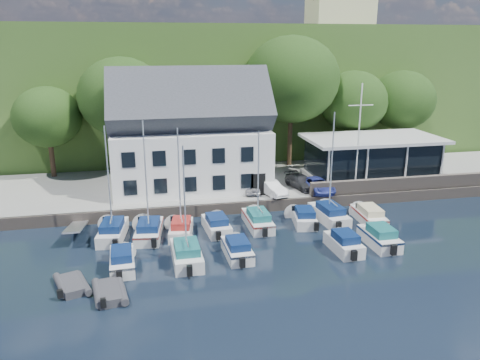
{
  "coord_description": "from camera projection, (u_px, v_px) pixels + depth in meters",
  "views": [
    {
      "loc": [
        -10.98,
        -25.87,
        14.09
      ],
      "look_at": [
        -3.85,
        9.0,
        3.57
      ],
      "focal_mm": 35.0,
      "sensor_mm": 36.0,
      "label": 1
    }
  ],
  "objects": [
    {
      "name": "boat_r1_1",
      "position": [
        146.0,
        184.0,
        34.0
      ],
      "size": [
        2.74,
        6.35,
        8.4
      ],
      "primitive_type": null,
      "rotation": [
        0.0,
        0.0,
        -0.13
      ],
      "color": "silver",
      "rests_on": "ground"
    },
    {
      "name": "car_dgrey",
      "position": [
        301.0,
        182.0,
        43.55
      ],
      "size": [
        2.59,
        4.38,
        1.19
      ],
      "primitive_type": "imported",
      "rotation": [
        0.0,
        0.0,
        0.24
      ],
      "color": "#2C2D31",
      "rests_on": "quay"
    },
    {
      "name": "boat_r1_7",
      "position": [
        369.0,
        214.0,
        38.06
      ],
      "size": [
        2.09,
        6.28,
        1.36
      ],
      "primitive_type": null,
      "rotation": [
        0.0,
        0.0,
        -0.05
      ],
      "color": "silver",
      "rests_on": "ground"
    },
    {
      "name": "gangway",
      "position": [
        78.0,
        234.0,
        35.69
      ],
      "size": [
        1.2,
        6.0,
        1.4
      ],
      "primitive_type": null,
      "color": "silver",
      "rests_on": "ground"
    },
    {
      "name": "boat_r1_4",
      "position": [
        258.0,
        175.0,
        35.97
      ],
      "size": [
        1.94,
        6.37,
        8.53
      ],
      "primitive_type": null,
      "rotation": [
        0.0,
        0.0,
        0.01
      ],
      "color": "silver",
      "rests_on": "ground"
    },
    {
      "name": "field_patch",
      "position": [
        237.0,
        31.0,
        93.14
      ],
      "size": [
        50.0,
        30.0,
        0.3
      ],
      "primitive_type": "cube",
      "color": "olive",
      "rests_on": "hillside"
    },
    {
      "name": "car_blue",
      "position": [
        317.0,
        184.0,
        42.48
      ],
      "size": [
        1.98,
        4.03,
        1.32
      ],
      "primitive_type": "imported",
      "rotation": [
        0.0,
        0.0,
        0.12
      ],
      "color": "#303C93",
      "rests_on": "quay"
    },
    {
      "name": "boat_r2_3",
      "position": [
        344.0,
        241.0,
        32.64
      ],
      "size": [
        2.01,
        5.07,
        1.47
      ],
      "primitive_type": null,
      "rotation": [
        0.0,
        0.0,
        0.05
      ],
      "color": "silver",
      "rests_on": "ground"
    },
    {
      "name": "tree_0",
      "position": [
        49.0,
        132.0,
        46.2
      ],
      "size": [
        6.61,
        6.61,
        9.04
      ],
      "primitive_type": null,
      "color": "#193510",
      "rests_on": "quay"
    },
    {
      "name": "boat_r1_3",
      "position": [
        216.0,
        223.0,
        36.07
      ],
      "size": [
        2.24,
        5.52,
        1.36
      ],
      "primitive_type": null,
      "rotation": [
        0.0,
        0.0,
        0.08
      ],
      "color": "silver",
      "rests_on": "ground"
    },
    {
      "name": "boat_r2_1",
      "position": [
        185.0,
        199.0,
        29.97
      ],
      "size": [
        2.12,
        6.18,
        8.87
      ],
      "primitive_type": null,
      "rotation": [
        0.0,
        0.0,
        0.01
      ],
      "color": "silver",
      "rests_on": "ground"
    },
    {
      "name": "tree_2",
      "position": [
        229.0,
        119.0,
        48.31
      ],
      "size": [
        7.93,
        7.93,
        10.84
      ],
      "primitive_type": null,
      "color": "#193510",
      "rests_on": "quay"
    },
    {
      "name": "boat_r1_0",
      "position": [
        109.0,
        182.0,
        33.79
      ],
      "size": [
        2.67,
        6.44,
        8.69
      ],
      "primitive_type": null,
      "rotation": [
        0.0,
        0.0,
        -0.13
      ],
      "color": "silver",
      "rests_on": "ground"
    },
    {
      "name": "ground",
      "position": [
        326.0,
        268.0,
        30.41
      ],
      "size": [
        180.0,
        180.0,
        0.0
      ],
      "primitive_type": "plane",
      "color": "black",
      "rests_on": "ground"
    },
    {
      "name": "quay",
      "position": [
        261.0,
        184.0,
        46.71
      ],
      "size": [
        60.0,
        13.0,
        1.0
      ],
      "primitive_type": "cube",
      "color": "gray",
      "rests_on": "ground"
    },
    {
      "name": "tree_3",
      "position": [
        291.0,
        102.0,
        50.04
      ],
      "size": [
        10.14,
        10.14,
        13.86
      ],
      "primitive_type": null,
      "color": "#193510",
      "rests_on": "quay"
    },
    {
      "name": "boat_r2_0",
      "position": [
        122.0,
        258.0,
        30.2
      ],
      "size": [
        1.91,
        5.57,
        1.39
      ],
      "primitive_type": null,
      "rotation": [
        0.0,
        0.0,
        0.04
      ],
      "color": "silver",
      "rests_on": "ground"
    },
    {
      "name": "boat_r1_6",
      "position": [
        331.0,
        168.0,
        37.16
      ],
      "size": [
        2.48,
        6.87,
        8.94
      ],
      "primitive_type": null,
      "rotation": [
        0.0,
        0.0,
        0.09
      ],
      "color": "silver",
      "rests_on": "ground"
    },
    {
      "name": "flagpole",
      "position": [
        359.0,
        138.0,
        42.07
      ],
      "size": [
        2.32,
        0.2,
        9.67
      ],
      "primitive_type": null,
      "color": "white",
      "rests_on": "quay"
    },
    {
      "name": "seawall",
      "position": [
        403.0,
        184.0,
        42.97
      ],
      "size": [
        18.0,
        0.5,
        1.2
      ],
      "primitive_type": "cube",
      "color": "#63584F",
      "rests_on": "quay"
    },
    {
      "name": "farmhouse",
      "position": [
        340.0,
        5.0,
        77.8
      ],
      "size": [
        10.4,
        7.0,
        8.2
      ],
      "primitive_type": null,
      "color": "beige",
      "rests_on": "hillside"
    },
    {
      "name": "dinghy_1",
      "position": [
        110.0,
        291.0,
        26.85
      ],
      "size": [
        2.36,
        3.39,
        0.73
      ],
      "primitive_type": null,
      "rotation": [
        0.0,
        0.0,
        0.17
      ],
      "color": "#343439",
      "rests_on": "ground"
    },
    {
      "name": "tree_4",
      "position": [
        352.0,
        117.0,
        51.82
      ],
      "size": [
        7.44,
        7.44,
        10.17
      ],
      "primitive_type": null,
      "color": "#193510",
      "rests_on": "quay"
    },
    {
      "name": "boat_r2_4",
      "position": [
        379.0,
        235.0,
        33.59
      ],
      "size": [
        1.94,
        5.54,
        1.52
      ],
      "primitive_type": null,
      "rotation": [
        0.0,
        0.0,
        0.01
      ],
      "color": "silver",
      "rests_on": "ground"
    },
    {
      "name": "hillside",
      "position": [
        203.0,
        76.0,
        86.39
      ],
      "size": [
        160.0,
        75.0,
        16.0
      ],
      "primitive_type": "cube",
      "color": "#375821",
      "rests_on": "ground"
    },
    {
      "name": "club_pavilion",
      "position": [
        371.0,
        157.0,
        46.69
      ],
      "size": [
        13.2,
        7.2,
        4.1
      ],
      "primitive_type": null,
      "color": "black",
      "rests_on": "quay"
    },
    {
      "name": "boat_r1_5",
      "position": [
        304.0,
        216.0,
        37.59
      ],
      "size": [
        2.61,
        5.4,
        1.35
      ],
      "primitive_type": null,
      "rotation": [
        0.0,
        0.0,
        -0.16
      ],
      "color": "silver",
      "rests_on": "ground"
    },
    {
      "name": "boat_r2_2",
      "position": [
        237.0,
        247.0,
        31.84
      ],
      "size": [
        1.9,
        5.32,
        1.35
      ],
      "primitive_type": null,
      "rotation": [
        0.0,
        0.0,
        0.03
      ],
      "color": "silver",
      "rests_on": "ground"
    },
    {
      "name": "car_white",
      "position": [
        271.0,
        187.0,
        41.71
      ],
      "size": [
        2.5,
        4.04,
        1.26
      ],
      "primitive_type": "imported",
      "rotation": [
        0.0,
        0.0,
        0.33
      ],
      "color": "white",
      "rests_on": "quay"
    },
    {
      "name": "quay_face",
      "position": [
        279.0,
        205.0,
        40.6
      ],
      "size": [
        60.0,
        0.3,
        1.0
      ],
      "primitive_type": "cube",
      "color": "#63584F",
      "rests_on": "ground"
    },
    {
      "name": "tree_1",
      "position": [
        123.0,
        117.0,
        46.57
      ],
      "size": [
        8.63,
        8.63,
        11.8
      ],
      "primitive_type": null,
      "color": "#193510",
      "rests_on": "quay"
    },
    {
      "name": "car_silver",
      "position": [
        251.0,
        186.0,
        42.34
      ],
      "size": [
        1.66,
        3.47,
        1.14
      ],
      "primitive_type": "imported",
      "rotation": [
        0.0,
        0.0,
        -0.09
      ],
      "color": "silver",
      "rests_on": "quay"
    },
    {
      "name": "tree_5",
      "position": [
        401.0,
        115.0,
        53.44
      ],
      "size": [
        7.39,
        7.39,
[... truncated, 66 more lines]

